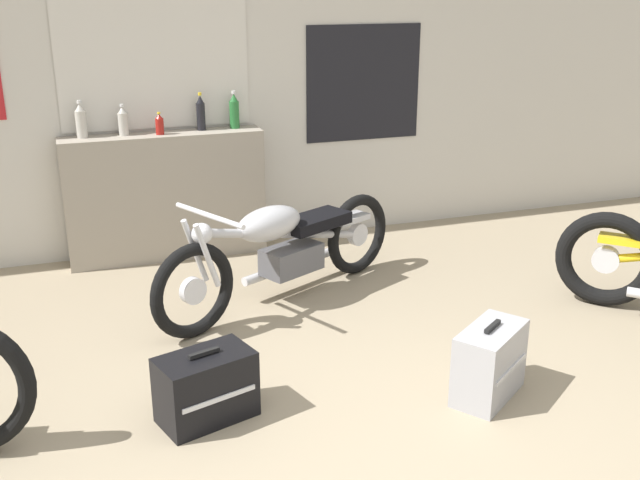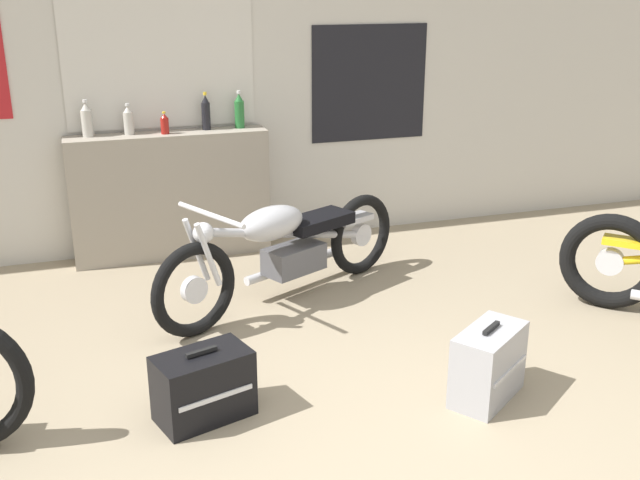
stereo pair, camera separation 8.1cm
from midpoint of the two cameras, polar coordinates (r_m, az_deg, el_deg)
The scene contains 10 objects.
wall_back at distance 5.98m, azimuth -9.02°, elevation 12.52°, with size 10.00×0.07×2.80m.
sill_counter at distance 5.92m, azimuth -12.03°, elevation 3.26°, with size 1.51×0.28×0.98m.
bottle_leftmost at distance 5.80m, azimuth -18.13°, elevation 8.61°, with size 0.08×0.08×0.27m.
bottle_left_center at distance 5.80m, azimuth -15.16°, elevation 8.71°, with size 0.07×0.07×0.23m.
bottle_center at distance 5.77m, azimuth -12.53°, elevation 8.58°, with size 0.06×0.06×0.17m.
bottle_right_center at distance 5.87m, azimuth -9.47°, elevation 9.49°, with size 0.07×0.07×0.29m.
bottle_rightmost at distance 5.92m, azimuth -6.95°, elevation 9.69°, with size 0.08×0.08×0.29m.
motorcycle_silver at distance 5.00m, azimuth -3.29°, elevation -0.55°, with size 1.91×1.05×0.76m.
hard_case_silver at distance 4.03m, azimuth 12.22°, elevation -9.12°, with size 0.50×0.45×0.41m.
hard_case_black at distance 3.81m, azimuth -9.29°, elevation -11.01°, with size 0.52×0.39×0.37m.
Camera 1 is at (-1.11, -2.47, 2.08)m, focal length 42.00 mm.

